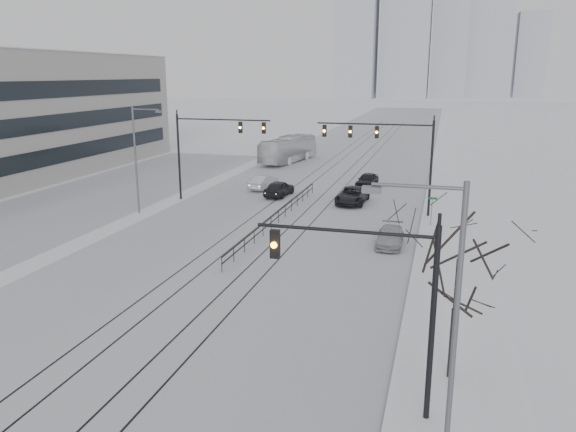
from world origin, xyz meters
The scene contains 20 objects.
road centered at (0.00, 60.00, 0.01)m, with size 22.00×260.00×0.02m, color silver.
sidewalk_east centered at (13.50, 60.00, 0.08)m, with size 5.00×260.00×0.16m, color white.
curb centered at (11.05, 60.00, 0.06)m, with size 0.10×260.00×0.12m, color gray.
parking_strip centered at (-20.00, 35.00, 0.01)m, with size 14.00×60.00×0.03m, color silver.
tram_rails centered at (0.00, 40.00, 0.02)m, with size 5.30×180.00×0.01m.
skyline centered at (5.02, 273.63, 30.65)m, with size 96.00×48.00×72.00m.
traffic_mast_near centered at (10.79, 6.00, 4.56)m, with size 6.10×0.37×7.00m.
traffic_mast_ne centered at (8.15, 34.99, 5.76)m, with size 9.60×0.37×8.00m.
traffic_mast_nw centered at (-8.52, 36.00, 5.57)m, with size 9.10×0.37×8.00m.
street_light_east centered at (12.70, 3.00, 5.21)m, with size 2.73×0.25×9.00m.
street_light_west centered at (-12.20, 30.00, 5.21)m, with size 2.73×0.25×9.00m.
bare_tree centered at (13.20, 9.00, 4.49)m, with size 4.40×4.40×6.10m.
median_fence centered at (0.00, 30.00, 0.53)m, with size 0.06×24.00×1.00m.
street_sign centered at (11.80, 32.00, 1.61)m, with size 0.70×0.06×2.40m.
sedan_sb_inner centered at (-2.80, 39.69, 0.77)m, with size 1.83×4.54×1.55m, color black.
sedan_sb_outer centered at (-5.35, 42.60, 0.73)m, with size 1.55×4.45×1.47m, color silver.
sedan_nb_front centered at (4.57, 38.53, 0.75)m, with size 2.47×5.36×1.49m, color black.
sedan_nb_right centered at (9.19, 26.26, 0.63)m, with size 1.77×4.36×1.27m, color #A6A8AD.
sedan_nb_far centered at (4.83, 46.63, 0.73)m, with size 1.72×4.28×1.46m, color black.
box_truck centered at (-7.79, 60.98, 1.71)m, with size 2.87×12.25×3.41m, color silver.
Camera 1 is at (12.37, -11.65, 11.64)m, focal length 35.00 mm.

